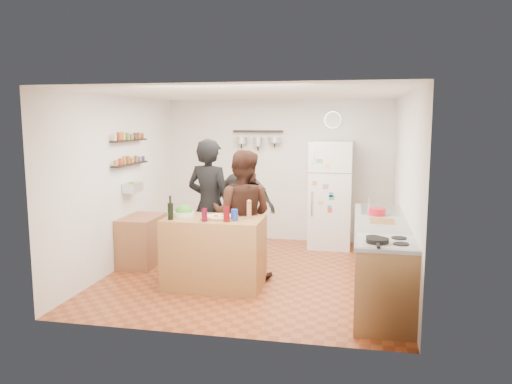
% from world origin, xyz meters
% --- Properties ---
extents(room_shell, '(4.20, 4.20, 4.20)m').
position_xyz_m(room_shell, '(0.00, 0.39, 1.25)').
color(room_shell, brown).
rests_on(room_shell, ground).
extents(prep_island, '(1.25, 0.72, 0.91)m').
position_xyz_m(prep_island, '(-0.40, -0.64, 0.46)').
color(prep_island, olive).
rests_on(prep_island, floor).
extents(pizza_board, '(0.42, 0.34, 0.02)m').
position_xyz_m(pizza_board, '(-0.32, -0.66, 0.92)').
color(pizza_board, brown).
rests_on(pizza_board, prep_island).
extents(pizza, '(0.34, 0.34, 0.02)m').
position_xyz_m(pizza, '(-0.32, -0.66, 0.94)').
color(pizza, beige).
rests_on(pizza, pizza_board).
extents(salad_bowl, '(0.27, 0.27, 0.05)m').
position_xyz_m(salad_bowl, '(-0.82, -0.59, 0.94)').
color(salad_bowl, silver).
rests_on(salad_bowl, prep_island).
extents(wine_bottle, '(0.07, 0.07, 0.21)m').
position_xyz_m(wine_bottle, '(-0.90, -0.86, 1.02)').
color(wine_bottle, black).
rests_on(wine_bottle, prep_island).
extents(wine_glass_near, '(0.07, 0.07, 0.17)m').
position_xyz_m(wine_glass_near, '(-0.45, -0.88, 0.99)').
color(wine_glass_near, '#4F0619').
rests_on(wine_glass_near, prep_island).
extents(wine_glass_far, '(0.08, 0.08, 0.19)m').
position_xyz_m(wine_glass_far, '(-0.18, -0.84, 1.00)').
color(wine_glass_far, '#5A070C').
rests_on(wine_glass_far, prep_island).
extents(pepper_mill, '(0.06, 0.06, 0.19)m').
position_xyz_m(pepper_mill, '(0.05, -0.59, 1.01)').
color(pepper_mill, '#9D6042').
rests_on(pepper_mill, prep_island).
extents(salt_canister, '(0.09, 0.09, 0.14)m').
position_xyz_m(salt_canister, '(-0.10, -0.76, 0.98)').
color(salt_canister, navy).
rests_on(salt_canister, prep_island).
extents(person_left, '(0.79, 0.62, 1.90)m').
position_xyz_m(person_left, '(-0.64, -0.02, 0.95)').
color(person_left, black).
rests_on(person_left, floor).
extents(person_center, '(0.87, 0.69, 1.76)m').
position_xyz_m(person_center, '(-0.13, -0.21, 0.88)').
color(person_center, black).
rests_on(person_center, floor).
extents(person_back, '(1.08, 0.65, 1.72)m').
position_xyz_m(person_back, '(-0.25, 0.40, 0.86)').
color(person_back, '#302E2B').
rests_on(person_back, floor).
extents(counter_run, '(0.63, 2.63, 0.90)m').
position_xyz_m(counter_run, '(1.70, -0.55, 0.45)').
color(counter_run, '#9E7042').
rests_on(counter_run, floor).
extents(stove_top, '(0.60, 0.62, 0.02)m').
position_xyz_m(stove_top, '(1.70, -1.50, 0.91)').
color(stove_top, white).
rests_on(stove_top, counter_run).
extents(skillet, '(0.23, 0.23, 0.04)m').
position_xyz_m(skillet, '(1.60, -1.60, 0.94)').
color(skillet, black).
rests_on(skillet, stove_top).
extents(sink, '(0.50, 0.80, 0.03)m').
position_xyz_m(sink, '(1.70, 0.30, 0.92)').
color(sink, silver).
rests_on(sink, counter_run).
extents(cutting_board, '(0.30, 0.40, 0.02)m').
position_xyz_m(cutting_board, '(1.70, -0.48, 0.91)').
color(cutting_board, olive).
rests_on(cutting_board, counter_run).
extents(red_bowl, '(0.22, 0.22, 0.09)m').
position_xyz_m(red_bowl, '(1.65, -0.10, 0.97)').
color(red_bowl, red).
rests_on(red_bowl, counter_run).
extents(fridge, '(0.70, 0.68, 1.80)m').
position_xyz_m(fridge, '(0.95, 1.75, 0.90)').
color(fridge, white).
rests_on(fridge, floor).
extents(wall_clock, '(0.30, 0.03, 0.30)m').
position_xyz_m(wall_clock, '(0.95, 2.08, 2.15)').
color(wall_clock, silver).
rests_on(wall_clock, back_wall).
extents(spice_shelf_lower, '(0.12, 1.00, 0.02)m').
position_xyz_m(spice_shelf_lower, '(-1.93, 0.20, 1.50)').
color(spice_shelf_lower, black).
rests_on(spice_shelf_lower, left_wall).
extents(spice_shelf_upper, '(0.12, 1.00, 0.02)m').
position_xyz_m(spice_shelf_upper, '(-1.93, 0.20, 1.85)').
color(spice_shelf_upper, black).
rests_on(spice_shelf_upper, left_wall).
extents(produce_basket, '(0.18, 0.35, 0.14)m').
position_xyz_m(produce_basket, '(-1.90, 0.20, 1.15)').
color(produce_basket, silver).
rests_on(produce_basket, left_wall).
extents(side_table, '(0.50, 0.80, 0.73)m').
position_xyz_m(side_table, '(-1.74, 0.11, 0.36)').
color(side_table, '#8F613C').
rests_on(side_table, floor).
extents(pot_rack, '(0.90, 0.04, 0.04)m').
position_xyz_m(pot_rack, '(-0.35, 2.00, 1.95)').
color(pot_rack, black).
rests_on(pot_rack, back_wall).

